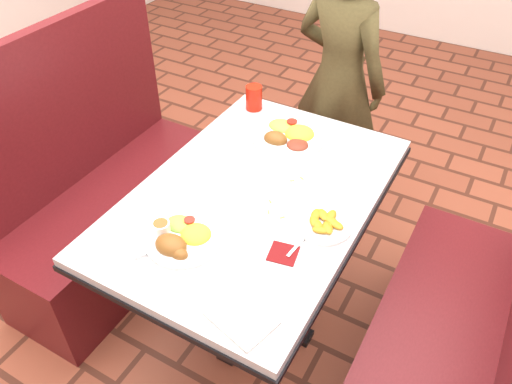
# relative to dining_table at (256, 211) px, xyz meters

# --- Properties ---
(dining_table) EXTENTS (0.81, 1.21, 0.75)m
(dining_table) POSITION_rel_dining_table_xyz_m (0.00, 0.00, 0.00)
(dining_table) COLOR silver
(dining_table) RESTS_ON ground
(booth_bench_left) EXTENTS (0.47, 1.20, 1.17)m
(booth_bench_left) POSITION_rel_dining_table_xyz_m (-0.80, 0.00, -0.32)
(booth_bench_left) COLOR maroon
(booth_bench_left) RESTS_ON ground
(booth_bench_right) EXTENTS (0.47, 1.20, 1.17)m
(booth_bench_right) POSITION_rel_dining_table_xyz_m (0.80, 0.00, -0.32)
(booth_bench_right) COLOR maroon
(booth_bench_right) RESTS_ON ground
(diner_person) EXTENTS (0.59, 0.45, 1.44)m
(diner_person) POSITION_rel_dining_table_xyz_m (-0.09, 1.01, 0.06)
(diner_person) COLOR brown
(diner_person) RESTS_ON ground
(near_dinner_plate) EXTENTS (0.25, 0.25, 0.08)m
(near_dinner_plate) POSITION_rel_dining_table_xyz_m (-0.09, -0.34, 0.12)
(near_dinner_plate) COLOR white
(near_dinner_plate) RESTS_ON dining_table
(far_dinner_plate) EXTENTS (0.30, 0.30, 0.08)m
(far_dinner_plate) POSITION_rel_dining_table_xyz_m (-0.05, 0.37, 0.12)
(far_dinner_plate) COLOR white
(far_dinner_plate) RESTS_ON dining_table
(plantain_plate) EXTENTS (0.19, 0.19, 0.03)m
(plantain_plate) POSITION_rel_dining_table_xyz_m (0.29, -0.04, 0.11)
(plantain_plate) COLOR white
(plantain_plate) RESTS_ON dining_table
(maroon_napkin) EXTENTS (0.11, 0.11, 0.00)m
(maroon_napkin) POSITION_rel_dining_table_xyz_m (0.23, -0.22, 0.10)
(maroon_napkin) COLOR #600E0F
(maroon_napkin) RESTS_ON dining_table
(spoon_utensil) EXTENTS (0.02, 0.13, 0.00)m
(spoon_utensil) POSITION_rel_dining_table_xyz_m (0.25, -0.17, 0.10)
(spoon_utensil) COLOR silver
(spoon_utensil) RESTS_ON dining_table
(red_tumbler) EXTENTS (0.07, 0.07, 0.11)m
(red_tumbler) POSITION_rel_dining_table_xyz_m (-0.30, 0.51, 0.15)
(red_tumbler) COLOR red
(red_tumbler) RESTS_ON dining_table
(paper_napkin) EXTENTS (0.21, 0.18, 0.01)m
(paper_napkin) POSITION_rel_dining_table_xyz_m (0.24, -0.50, 0.10)
(paper_napkin) COLOR silver
(paper_napkin) RESTS_ON dining_table
(knife_utensil) EXTENTS (0.03, 0.17, 0.00)m
(knife_utensil) POSITION_rel_dining_table_xyz_m (-0.08, -0.35, 0.11)
(knife_utensil) COLOR silver
(knife_utensil) RESTS_ON dining_table
(fork_utensil) EXTENTS (0.09, 0.13, 0.00)m
(fork_utensil) POSITION_rel_dining_table_xyz_m (-0.13, -0.41, 0.11)
(fork_utensil) COLOR silver
(fork_utensil) RESTS_ON dining_table
(lettuce_shreds) EXTENTS (0.28, 0.32, 0.00)m
(lettuce_shreds) POSITION_rel_dining_table_xyz_m (0.04, 0.06, 0.10)
(lettuce_shreds) COLOR #76AF46
(lettuce_shreds) RESTS_ON dining_table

